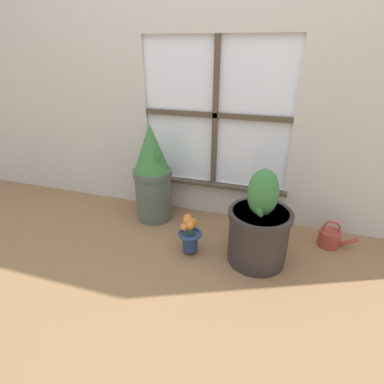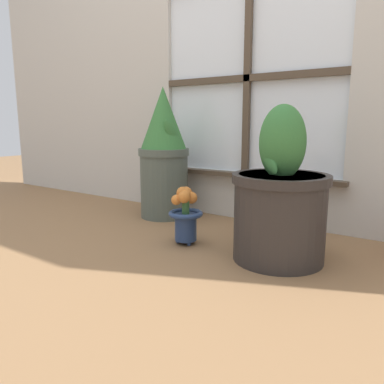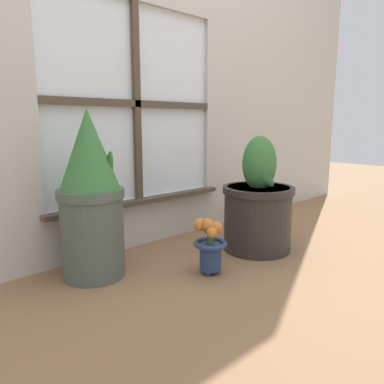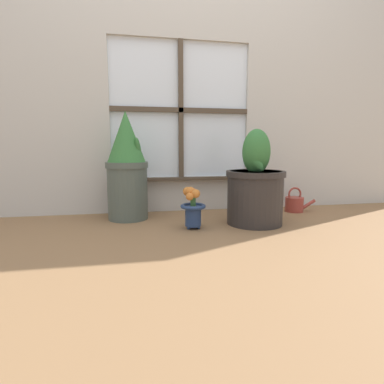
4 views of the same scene
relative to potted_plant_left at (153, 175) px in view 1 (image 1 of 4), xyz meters
name	(u,v)px [view 1 (image 1 of 4)]	position (x,y,z in m)	size (l,w,h in m)	color
ground_plane	(187,260)	(0.41, -0.42, -0.36)	(10.00, 10.00, 0.00)	olive
wall_with_window	(218,35)	(0.41, 0.23, 0.91)	(4.40, 0.10, 2.50)	beige
potted_plant_left	(153,175)	(0.00, 0.00, 0.00)	(0.29, 0.29, 0.74)	#4C564C
potted_plant_right	(259,228)	(0.81, -0.29, -0.13)	(0.38, 0.38, 0.61)	#2D2826
flower_vase	(190,233)	(0.39, -0.34, -0.22)	(0.15, 0.15, 0.26)	navy
watering_can	(330,238)	(1.27, 0.01, -0.30)	(0.25, 0.14, 0.19)	#99382D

